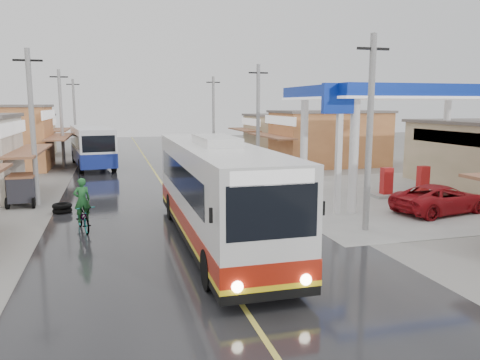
% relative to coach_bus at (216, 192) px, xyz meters
% --- Properties ---
extents(ground, '(120.00, 120.00, 0.00)m').
position_rel_coach_bus_xyz_m(ground, '(-0.60, -0.03, -1.95)').
color(ground, slate).
rests_on(ground, ground).
extents(road, '(12.00, 90.00, 0.02)m').
position_rel_coach_bus_xyz_m(road, '(-0.60, 14.97, -1.94)').
color(road, black).
rests_on(road, ground).
extents(centre_line, '(0.15, 90.00, 0.01)m').
position_rel_coach_bus_xyz_m(centre_line, '(-0.60, 14.97, -1.93)').
color(centre_line, '#D8CC4C').
rests_on(centre_line, road).
extents(shopfronts_right, '(11.00, 44.00, 4.80)m').
position_rel_coach_bus_xyz_m(shopfronts_right, '(14.40, 11.97, -1.95)').
color(shopfronts_right, '#B6AD9F').
rests_on(shopfronts_right, ground).
extents(utility_poles_left, '(1.60, 50.00, 8.00)m').
position_rel_coach_bus_xyz_m(utility_poles_left, '(-7.60, 15.97, -1.95)').
color(utility_poles_left, gray).
rests_on(utility_poles_left, ground).
extents(utility_poles_right, '(1.60, 36.00, 8.00)m').
position_rel_coach_bus_xyz_m(utility_poles_right, '(6.40, 14.97, -1.95)').
color(utility_poles_right, gray).
rests_on(utility_poles_right, ground).
extents(coach_bus, '(3.04, 12.98, 4.05)m').
position_rel_coach_bus_xyz_m(coach_bus, '(0.00, 0.00, 0.00)').
color(coach_bus, silver).
rests_on(coach_bus, road).
extents(second_bus, '(4.04, 10.30, 3.33)m').
position_rel_coach_bus_xyz_m(second_bus, '(-5.32, 23.74, -0.16)').
color(second_bus, silver).
rests_on(second_bus, road).
extents(jeepney, '(5.34, 3.20, 1.39)m').
position_rel_coach_bus_xyz_m(jeepney, '(11.57, 1.86, -1.26)').
color(jeepney, maroon).
rests_on(jeepney, ground).
extents(cyclist, '(1.24, 2.22, 2.27)m').
position_rel_coach_bus_xyz_m(cyclist, '(-5.00, 3.01, -1.21)').
color(cyclist, black).
rests_on(cyclist, ground).
extents(tricycle_near, '(1.46, 2.14, 1.63)m').
position_rel_coach_bus_xyz_m(tricycle_near, '(-8.29, 9.05, -1.02)').
color(tricycle_near, '#26262D').
rests_on(tricycle_near, ground).
extents(tyre_stack, '(0.93, 0.93, 0.48)m').
position_rel_coach_bus_xyz_m(tyre_stack, '(-6.18, 6.72, -1.71)').
color(tyre_stack, black).
rests_on(tyre_stack, ground).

